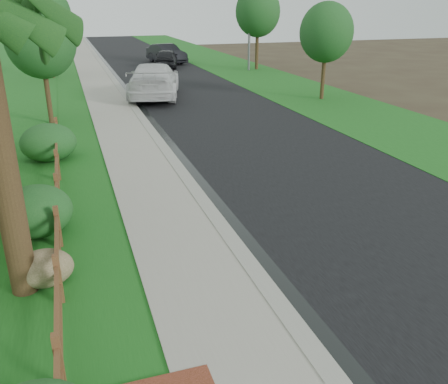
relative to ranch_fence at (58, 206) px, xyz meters
name	(u,v)px	position (x,y,z in m)	size (l,w,h in m)	color
ground	(291,359)	(3.60, -6.40, -0.62)	(120.00, 120.00, 0.00)	#34271C
road	(159,71)	(8.20, 28.60, -0.61)	(8.00, 90.00, 0.02)	black
curb	(109,73)	(4.00, 28.60, -0.56)	(0.40, 90.00, 0.12)	gray
wet_gutter	(113,73)	(4.35, 28.60, -0.60)	(0.50, 90.00, 0.00)	black
sidewalk	(92,74)	(2.70, 28.60, -0.57)	(2.20, 90.00, 0.10)	gray
grass_strip	(68,75)	(0.80, 28.60, -0.59)	(1.60, 90.00, 0.06)	#185217
verge_far	(236,68)	(15.10, 28.60, -0.60)	(6.00, 90.00, 0.04)	#185217
ranch_fence	(58,206)	(0.00, 0.00, 0.00)	(0.12, 16.92, 1.10)	#542D1C
white_suv	(154,80)	(5.70, 17.19, 0.43)	(2.88, 7.09, 2.06)	silver
dark_car_mid	(166,58)	(9.34, 30.90, 0.21)	(1.91, 4.75, 1.62)	black
dark_car_far	(166,54)	(10.04, 34.27, 0.27)	(1.83, 5.25, 1.73)	black
streetlight	(248,1)	(15.42, 26.78, 4.92)	(2.25, 0.63, 9.78)	slate
boulder	(44,268)	(-0.30, -2.77, -0.22)	(1.19, 0.90, 0.80)	brown
shrub_c	(36,211)	(-0.51, -0.24, 0.02)	(1.78, 1.78, 1.28)	#17421B
shrub_d	(48,143)	(-0.30, 6.06, 0.07)	(2.02, 2.02, 1.38)	#17421B
tree_near_left	(40,40)	(-0.30, 12.10, 3.28)	(3.20, 3.20, 5.67)	#312014
tree_near_right	(326,32)	(15.20, 13.45, 3.24)	(3.09, 3.09, 5.57)	#312014
tree_mid_left	(45,14)	(-0.30, 27.53, 4.01)	(3.75, 3.75, 6.71)	#312014
tree_mid_right	(258,12)	(16.49, 27.24, 4.09)	(3.74, 3.74, 6.78)	#312014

